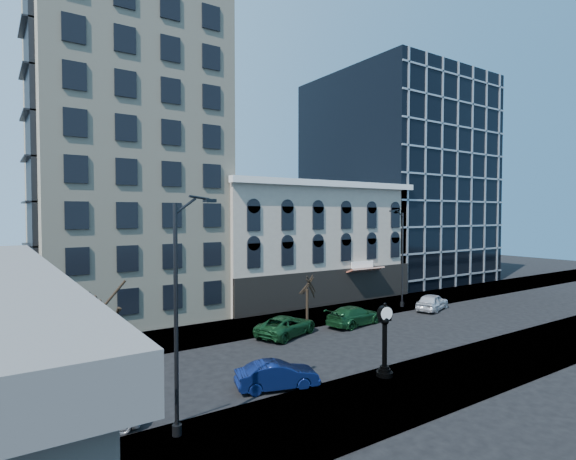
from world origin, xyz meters
TOP-DOWN VIEW (x-y plane):
  - ground at (0.00, 0.00)m, footprint 160.00×160.00m
  - sidewalk_far at (0.00, 8.00)m, footprint 160.00×6.00m
  - sidewalk_near at (0.00, -8.00)m, footprint 160.00×6.00m
  - cream_tower at (-6.11, 18.88)m, footprint 15.90×15.40m
  - victorian_row at (12.00, 15.89)m, footprint 22.60×11.19m
  - glass_office at (32.00, 20.91)m, footprint 20.00×20.15m
  - street_clock at (1.69, -6.13)m, footprint 0.94×0.94m
  - street_lamp_near at (-9.63, -5.92)m, footprint 2.50×1.11m
  - street_lamp_far at (16.39, 6.23)m, footprint 2.50×0.72m
  - bare_tree_near at (-13.51, -7.08)m, footprint 4.25×4.25m
  - bare_tree_far at (5.73, 6.63)m, footprint 2.56×2.56m
  - car_near_a at (-13.22, -3.44)m, footprint 4.81×3.05m
  - car_near_b at (-4.11, -4.06)m, footprint 4.60×2.72m
  - car_far_a at (2.00, 4.22)m, footprint 6.06×4.37m
  - car_far_b at (8.45, 3.79)m, footprint 5.75×3.06m
  - car_far_c at (18.59, 3.95)m, footprint 5.04×3.31m

SIDE VIEW (x-z plane):
  - ground at x=0.00m, z-range 0.00..0.00m
  - sidewalk_far at x=0.00m, z-range 0.00..0.12m
  - sidewalk_near at x=0.00m, z-range 0.00..0.12m
  - car_near_b at x=-4.11m, z-range 0.00..1.43m
  - car_near_a at x=-13.22m, z-range 0.00..1.53m
  - car_far_a at x=2.00m, z-range 0.00..1.53m
  - car_far_b at x=8.45m, z-range 0.00..1.58m
  - car_far_c at x=18.59m, z-range 0.00..1.60m
  - street_clock at x=1.69m, z-range -0.08..4.06m
  - bare_tree_far at x=5.73m, z-range 1.23..5.61m
  - bare_tree_near at x=-13.51m, z-range 1.98..9.27m
  - victorian_row at x=12.00m, z-range -0.25..12.25m
  - street_lamp_far at x=16.39m, z-range 2.60..12.32m
  - street_lamp_near at x=-9.63m, z-range 2.68..12.71m
  - glass_office at x=32.00m, z-range 0.00..28.00m
  - cream_tower at x=-6.11m, z-range -1.93..40.57m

